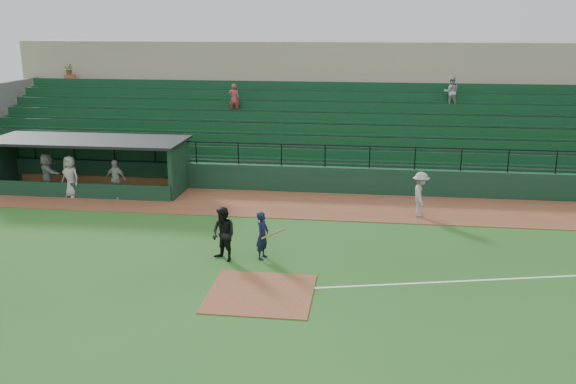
# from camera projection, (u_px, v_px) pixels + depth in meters

# --- Properties ---
(ground) EXTENTS (90.00, 90.00, 0.00)m
(ground) POSITION_uv_depth(u_px,v_px,m) (266.00, 280.00, 18.76)
(ground) COLOR #22551B
(ground) RESTS_ON ground
(warning_track) EXTENTS (40.00, 4.00, 0.03)m
(warning_track) POSITION_uv_depth(u_px,v_px,m) (297.00, 205.00, 26.40)
(warning_track) COLOR brown
(warning_track) RESTS_ON ground
(home_plate_dirt) EXTENTS (3.00, 3.00, 0.03)m
(home_plate_dirt) POSITION_uv_depth(u_px,v_px,m) (261.00, 293.00, 17.80)
(home_plate_dirt) COLOR brown
(home_plate_dirt) RESTS_ON ground
(foul_line) EXTENTS (17.49, 4.44, 0.01)m
(foul_line) POSITION_uv_depth(u_px,v_px,m) (531.00, 278.00, 18.89)
(foul_line) COLOR white
(foul_line) RESTS_ON ground
(stadium_structure) EXTENTS (38.00, 13.08, 6.40)m
(stadium_structure) POSITION_uv_depth(u_px,v_px,m) (316.00, 121.00, 33.88)
(stadium_structure) COLOR #10311E
(stadium_structure) RESTS_ON ground
(dugout) EXTENTS (8.90, 3.20, 2.42)m
(dugout) POSITION_uv_depth(u_px,v_px,m) (94.00, 160.00, 28.78)
(dugout) COLOR #10311E
(dugout) RESTS_ON ground
(batter_at_plate) EXTENTS (1.05, 0.70, 1.60)m
(batter_at_plate) POSITION_uv_depth(u_px,v_px,m) (263.00, 235.00, 20.26)
(batter_at_plate) COLOR black
(batter_at_plate) RESTS_ON ground
(umpire) EXTENTS (1.10, 1.05, 1.80)m
(umpire) POSITION_uv_depth(u_px,v_px,m) (224.00, 234.00, 20.07)
(umpire) COLOR black
(umpire) RESTS_ON ground
(runner) EXTENTS (0.69, 1.17, 1.80)m
(runner) POSITION_uv_depth(u_px,v_px,m) (420.00, 194.00, 24.62)
(runner) COLOR #9B9691
(runner) RESTS_ON warning_track
(dugout_player_a) EXTENTS (1.09, 0.65, 1.74)m
(dugout_player_a) POSITION_uv_depth(u_px,v_px,m) (116.00, 179.00, 27.09)
(dugout_player_a) COLOR gray
(dugout_player_a) RESTS_ON warning_track
(dugout_player_b) EXTENTS (1.04, 0.84, 1.85)m
(dugout_player_b) POSITION_uv_depth(u_px,v_px,m) (71.00, 177.00, 27.30)
(dugout_player_b) COLOR #A19B96
(dugout_player_b) RESTS_ON warning_track
(dugout_player_c) EXTENTS (1.64, 1.52, 1.84)m
(dugout_player_c) POSITION_uv_depth(u_px,v_px,m) (47.00, 173.00, 28.02)
(dugout_player_c) COLOR gray
(dugout_player_c) RESTS_ON warning_track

